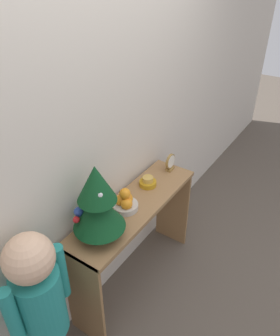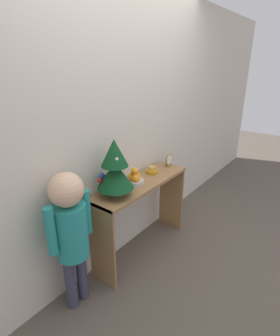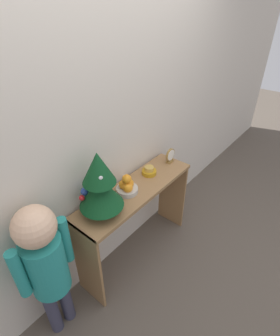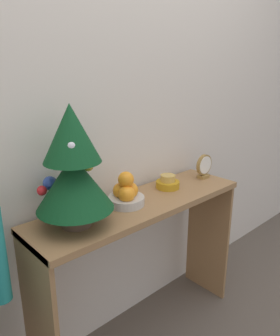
# 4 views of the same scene
# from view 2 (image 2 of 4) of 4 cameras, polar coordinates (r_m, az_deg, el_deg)

# --- Properties ---
(ground_plane) EXTENTS (12.00, 12.00, 0.00)m
(ground_plane) POSITION_cam_2_polar(r_m,az_deg,el_deg) (2.82, 3.14, -18.29)
(ground_plane) COLOR brown
(back_wall) EXTENTS (7.00, 0.05, 2.50)m
(back_wall) POSITION_cam_2_polar(r_m,az_deg,el_deg) (2.45, -3.45, 8.43)
(back_wall) COLOR beige
(back_wall) RESTS_ON ground_plane
(console_table) EXTENTS (1.14, 0.32, 0.78)m
(console_table) POSITION_cam_2_polar(r_m,az_deg,el_deg) (2.56, 0.41, -6.69)
(console_table) COLOR olive
(console_table) RESTS_ON ground_plane
(mini_tree) EXTENTS (0.31, 0.31, 0.49)m
(mini_tree) POSITION_cam_2_polar(r_m,az_deg,el_deg) (2.13, -5.52, -0.05)
(mini_tree) COLOR #4C3828
(mini_tree) RESTS_ON console_table
(fruit_bowl) EXTENTS (0.17, 0.17, 0.16)m
(fruit_bowl) POSITION_cam_2_polar(r_m,az_deg,el_deg) (2.42, -1.18, -2.23)
(fruit_bowl) COLOR #B7B2A8
(fruit_bowl) RESTS_ON console_table
(singing_bowl) EXTENTS (0.12, 0.12, 0.07)m
(singing_bowl) POSITION_cam_2_polar(r_m,az_deg,el_deg) (2.66, 2.61, -0.57)
(singing_bowl) COLOR #B78419
(singing_bowl) RESTS_ON console_table
(desk_clock) EXTENTS (0.12, 0.04, 0.14)m
(desk_clock) POSITION_cam_2_polar(r_m,az_deg,el_deg) (2.84, 6.28, 1.66)
(desk_clock) COLOR olive
(desk_clock) RESTS_ON console_table
(child_figure) EXTENTS (0.38, 0.25, 1.14)m
(child_figure) POSITION_cam_2_polar(r_m,az_deg,el_deg) (2.00, -14.92, -12.13)
(child_figure) COLOR #38384C
(child_figure) RESTS_ON ground_plane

